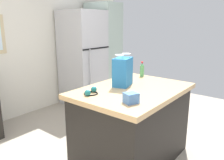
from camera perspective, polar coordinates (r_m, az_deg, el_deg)
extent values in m
cube|color=silver|center=(4.23, -22.56, 9.61)|extent=(5.12, 0.10, 2.70)
cube|color=black|center=(2.76, 4.98, -11.48)|extent=(1.25, 0.88, 0.83)
cube|color=tan|center=(2.60, 5.19, -2.65)|extent=(1.33, 0.96, 0.05)
cube|color=#B7B7BC|center=(4.58, -7.24, 5.42)|extent=(0.73, 0.72, 1.83)
cube|color=black|center=(4.30, -3.91, 7.89)|extent=(0.71, 0.01, 0.02)
cylinder|color=#B7B7BC|center=(4.21, -5.40, 2.14)|extent=(0.02, 0.02, 0.83)
cube|color=#9EB2A8|center=(5.03, -2.11, 7.27)|extent=(0.49, 0.68, 2.00)
cube|color=#236BAD|center=(2.66, 2.69, 2.05)|extent=(0.30, 0.24, 0.33)
torus|color=white|center=(2.57, 1.87, 6.25)|extent=(0.13, 0.13, 0.01)
torus|color=white|center=(2.68, 3.58, 6.55)|extent=(0.13, 0.13, 0.01)
cube|color=#4775B7|center=(2.12, 4.77, -4.48)|extent=(0.15, 0.14, 0.10)
cylinder|color=#4C9956|center=(3.16, 7.49, 2.27)|extent=(0.06, 0.06, 0.15)
cone|color=#4C9956|center=(3.15, 7.54, 3.89)|extent=(0.05, 0.05, 0.03)
cylinder|color=red|center=(3.14, 7.56, 4.39)|extent=(0.02, 0.02, 0.02)
torus|color=black|center=(2.39, -5.30, -3.33)|extent=(0.18, 0.18, 0.01)
sphere|color=#19666B|center=(2.33, -6.11, -3.20)|extent=(0.06, 0.06, 0.06)
sphere|color=#19666B|center=(2.44, -4.55, -2.33)|extent=(0.06, 0.06, 0.06)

